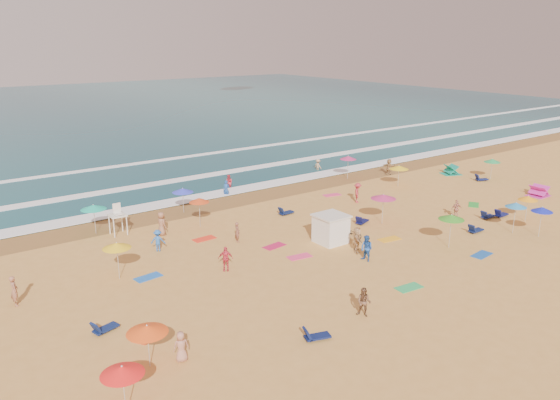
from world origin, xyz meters
TOP-DOWN VIEW (x-y plane):
  - ground at (0.00, 0.00)m, footprint 220.00×220.00m
  - ocean at (0.00, 84.00)m, footprint 220.00×140.00m
  - wet_sand at (0.00, 12.50)m, footprint 220.00×220.00m
  - surf_foam at (0.00, 21.32)m, footprint 200.00×18.70m
  - cabana at (0.88, -0.91)m, footprint 2.00×2.00m
  - cabana_roof at (0.88, -0.91)m, footprint 2.20×2.20m
  - bicycle at (2.78, -1.21)m, footprint 0.96×1.68m
  - lifeguard_stand at (-11.10, 9.92)m, footprint 1.20×1.20m
  - beach_umbrellas at (1.27, 1.03)m, footprint 51.53×24.54m
  - loungers at (6.38, -2.45)m, footprint 43.78×17.70m
  - towels at (-0.07, -1.44)m, footprint 34.60×18.97m
  - popup_tents at (25.16, 1.80)m, footprint 2.64×12.25m
  - beachgoers at (0.80, 4.13)m, footprint 40.47×28.26m

SIDE VIEW (x-z plane):
  - ground at x=0.00m, z-range 0.00..0.00m
  - ocean at x=0.00m, z-range -0.09..0.09m
  - wet_sand at x=0.00m, z-range 0.01..0.01m
  - towels at x=-0.07m, z-range 0.00..0.03m
  - surf_foam at x=0.00m, z-range 0.08..0.12m
  - loungers at x=6.38m, z-range 0.00..0.34m
  - bicycle at x=2.78m, z-range 0.00..0.84m
  - popup_tents at x=25.16m, z-range 0.00..1.20m
  - beachgoers at x=0.80m, z-range -0.24..1.84m
  - cabana at x=0.88m, z-range 0.00..2.00m
  - lifeguard_stand at x=-11.10m, z-range 0.00..2.10m
  - cabana_roof at x=0.88m, z-range 2.00..2.12m
  - beach_umbrellas at x=1.27m, z-range 1.75..2.50m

